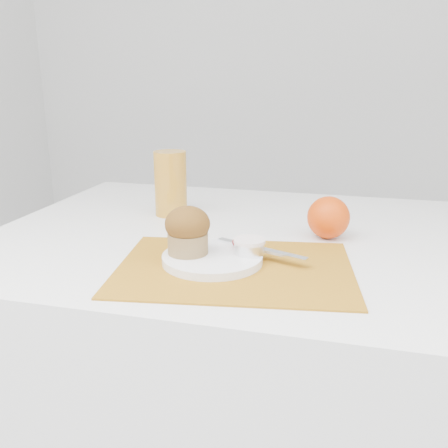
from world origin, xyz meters
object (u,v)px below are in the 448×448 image
(orange, at_px, (328,217))
(juice_glass, at_px, (171,183))
(muffin, at_px, (188,230))
(table, at_px, (274,393))
(plate, at_px, (212,258))

(orange, distance_m, juice_glass, 0.38)
(muffin, bearing_deg, table, 54.25)
(plate, relative_size, juice_glass, 1.17)
(table, relative_size, juice_glass, 7.99)
(juice_glass, bearing_deg, table, -20.35)
(table, height_order, orange, orange)
(plate, xyz_separation_m, orange, (0.19, 0.20, 0.03))
(plate, distance_m, muffin, 0.07)
(table, xyz_separation_m, muffin, (-0.13, -0.19, 0.43))
(plate, bearing_deg, juice_glass, 122.65)
(table, distance_m, juice_glass, 0.54)
(plate, relative_size, orange, 2.06)
(table, relative_size, plate, 6.83)
(plate, bearing_deg, table, 63.81)
(plate, height_order, orange, orange)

